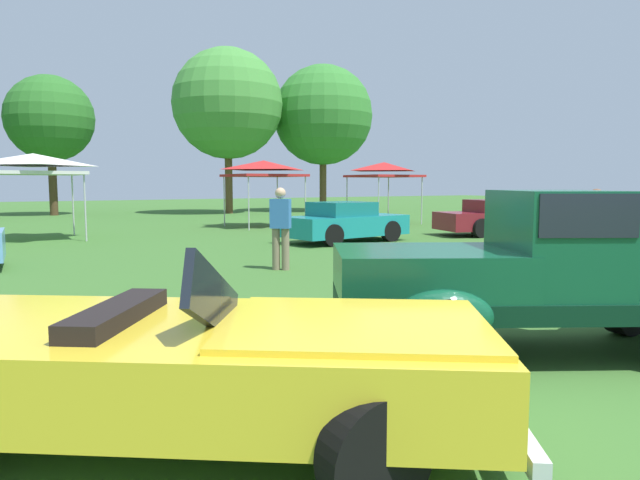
{
  "coord_description": "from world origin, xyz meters",
  "views": [
    {
      "loc": [
        -4.6,
        -3.54,
        1.77
      ],
      "look_at": [
        -0.4,
        3.4,
        0.97
      ],
      "focal_mm": 32.0,
      "sensor_mm": 36.0,
      "label": 1
    }
  ],
  "objects_px": {
    "spectator_near_truck": "(281,226)",
    "canopy_tent_center_field": "(264,168)",
    "show_car_burgundy": "(503,218)",
    "show_car_teal": "(345,222)",
    "spectator_between_cars": "(594,237)",
    "canopy_tent_right_field": "(384,169)",
    "feature_pickup_truck": "(546,272)",
    "canopy_tent_left_field": "(33,163)",
    "neighbor_convertible": "(195,360)"
  },
  "relations": [
    {
      "from": "spectator_near_truck",
      "to": "canopy_tent_left_field",
      "type": "height_order",
      "value": "canopy_tent_left_field"
    },
    {
      "from": "neighbor_convertible",
      "to": "spectator_between_cars",
      "type": "bearing_deg",
      "value": 14.06
    },
    {
      "from": "spectator_between_cars",
      "to": "canopy_tent_right_field",
      "type": "relative_size",
      "value": 0.62
    },
    {
      "from": "show_car_burgundy",
      "to": "canopy_tent_left_field",
      "type": "height_order",
      "value": "canopy_tent_left_field"
    },
    {
      "from": "spectator_near_truck",
      "to": "canopy_tent_center_field",
      "type": "xyz_separation_m",
      "value": [
        4.8,
        10.8,
        1.51
      ]
    },
    {
      "from": "spectator_near_truck",
      "to": "canopy_tent_center_field",
      "type": "relative_size",
      "value": 0.61
    },
    {
      "from": "show_car_burgundy",
      "to": "spectator_near_truck",
      "type": "height_order",
      "value": "spectator_near_truck"
    },
    {
      "from": "feature_pickup_truck",
      "to": "canopy_tent_left_field",
      "type": "relative_size",
      "value": 1.57
    },
    {
      "from": "neighbor_convertible",
      "to": "show_car_teal",
      "type": "bearing_deg",
      "value": 51.95
    },
    {
      "from": "neighbor_convertible",
      "to": "spectator_near_truck",
      "type": "distance_m",
      "value": 7.87
    },
    {
      "from": "show_car_burgundy",
      "to": "canopy_tent_right_field",
      "type": "bearing_deg",
      "value": 91.16
    },
    {
      "from": "spectator_between_cars",
      "to": "canopy_tent_right_field",
      "type": "xyz_separation_m",
      "value": [
        7.02,
        14.63,
        1.51
      ]
    },
    {
      "from": "show_car_burgundy",
      "to": "canopy_tent_center_field",
      "type": "relative_size",
      "value": 1.77
    },
    {
      "from": "show_car_teal",
      "to": "canopy_tent_center_field",
      "type": "bearing_deg",
      "value": 85.49
    },
    {
      "from": "feature_pickup_truck",
      "to": "canopy_tent_center_field",
      "type": "relative_size",
      "value": 1.6
    },
    {
      "from": "neighbor_convertible",
      "to": "canopy_tent_center_field",
      "type": "height_order",
      "value": "canopy_tent_center_field"
    },
    {
      "from": "neighbor_convertible",
      "to": "show_car_teal",
      "type": "distance_m",
      "value": 13.57
    },
    {
      "from": "spectator_near_truck",
      "to": "show_car_teal",
      "type": "bearing_deg",
      "value": 43.1
    },
    {
      "from": "show_car_teal",
      "to": "canopy_tent_center_field",
      "type": "xyz_separation_m",
      "value": [
        0.54,
        6.81,
        1.82
      ]
    },
    {
      "from": "neighbor_convertible",
      "to": "canopy_tent_left_field",
      "type": "xyz_separation_m",
      "value": [
        0.4,
        16.3,
        1.84
      ]
    },
    {
      "from": "spectator_between_cars",
      "to": "canopy_tent_left_field",
      "type": "height_order",
      "value": "canopy_tent_left_field"
    },
    {
      "from": "feature_pickup_truck",
      "to": "neighbor_convertible",
      "type": "distance_m",
      "value": 3.8
    },
    {
      "from": "canopy_tent_left_field",
      "to": "canopy_tent_right_field",
      "type": "relative_size",
      "value": 1.04
    },
    {
      "from": "feature_pickup_truck",
      "to": "canopy_tent_left_field",
      "type": "distance_m",
      "value": 16.62
    },
    {
      "from": "spectator_near_truck",
      "to": "canopy_tent_left_field",
      "type": "xyz_separation_m",
      "value": [
        -3.71,
        9.6,
        1.51
      ]
    },
    {
      "from": "feature_pickup_truck",
      "to": "neighbor_convertible",
      "type": "xyz_separation_m",
      "value": [
        -3.78,
        -0.11,
        -0.29
      ]
    },
    {
      "from": "neighbor_convertible",
      "to": "canopy_tent_center_field",
      "type": "xyz_separation_m",
      "value": [
        8.9,
        17.5,
        1.84
      ]
    },
    {
      "from": "spectator_between_cars",
      "to": "canopy_tent_right_field",
      "type": "distance_m",
      "value": 16.3
    },
    {
      "from": "neighbor_convertible",
      "to": "spectator_near_truck",
      "type": "height_order",
      "value": "spectator_near_truck"
    },
    {
      "from": "show_car_teal",
      "to": "canopy_tent_right_field",
      "type": "distance_m",
      "value": 8.41
    },
    {
      "from": "canopy_tent_left_field",
      "to": "show_car_burgundy",
      "type": "bearing_deg",
      "value": -24.67
    },
    {
      "from": "neighbor_convertible",
      "to": "feature_pickup_truck",
      "type": "bearing_deg",
      "value": 1.61
    },
    {
      "from": "canopy_tent_right_field",
      "to": "show_car_burgundy",
      "type": "bearing_deg",
      "value": -88.84
    },
    {
      "from": "show_car_burgundy",
      "to": "spectator_near_truck",
      "type": "bearing_deg",
      "value": -162.75
    },
    {
      "from": "show_car_teal",
      "to": "canopy_tent_right_field",
      "type": "bearing_deg",
      "value": 44.42
    },
    {
      "from": "show_car_burgundy",
      "to": "canopy_tent_center_field",
      "type": "distance_m",
      "value": 9.54
    },
    {
      "from": "neighbor_convertible",
      "to": "spectator_between_cars",
      "type": "height_order",
      "value": "spectator_between_cars"
    },
    {
      "from": "neighbor_convertible",
      "to": "spectator_near_truck",
      "type": "xyz_separation_m",
      "value": [
        4.1,
        6.7,
        0.33
      ]
    },
    {
      "from": "show_car_teal",
      "to": "canopy_tent_center_field",
      "type": "distance_m",
      "value": 7.07
    },
    {
      "from": "show_car_teal",
      "to": "canopy_tent_right_field",
      "type": "xyz_separation_m",
      "value": [
        5.87,
        5.75,
        1.82
      ]
    },
    {
      "from": "neighbor_convertible",
      "to": "show_car_teal",
      "type": "xyz_separation_m",
      "value": [
        8.36,
        10.69,
        0.02
      ]
    },
    {
      "from": "show_car_burgundy",
      "to": "spectator_between_cars",
      "type": "distance_m",
      "value": 10.8
    },
    {
      "from": "canopy_tent_left_field",
      "to": "canopy_tent_right_field",
      "type": "distance_m",
      "value": 13.83
    },
    {
      "from": "feature_pickup_truck",
      "to": "spectator_between_cars",
      "type": "distance_m",
      "value": 3.82
    },
    {
      "from": "spectator_near_truck",
      "to": "spectator_between_cars",
      "type": "bearing_deg",
      "value": -57.62
    },
    {
      "from": "canopy_tent_right_field",
      "to": "show_car_teal",
      "type": "bearing_deg",
      "value": -135.58
    },
    {
      "from": "show_car_teal",
      "to": "spectator_between_cars",
      "type": "distance_m",
      "value": 8.96
    },
    {
      "from": "spectator_near_truck",
      "to": "canopy_tent_center_field",
      "type": "height_order",
      "value": "canopy_tent_center_field"
    },
    {
      "from": "spectator_between_cars",
      "to": "feature_pickup_truck",
      "type": "bearing_deg",
      "value": -153.61
    },
    {
      "from": "show_car_teal",
      "to": "spectator_between_cars",
      "type": "xyz_separation_m",
      "value": [
        -1.15,
        -8.88,
        0.32
      ]
    }
  ]
}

